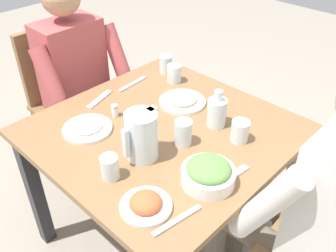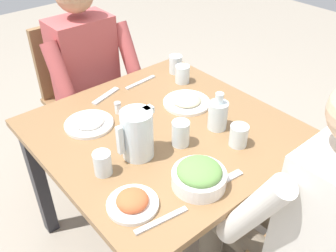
% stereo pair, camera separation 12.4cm
% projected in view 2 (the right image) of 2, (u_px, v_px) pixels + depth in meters
% --- Properties ---
extents(ground_plane, '(8.00, 8.00, 0.00)m').
position_uv_depth(ground_plane, '(164.00, 235.00, 1.95)').
color(ground_plane, gray).
extents(dining_table, '(0.97, 0.97, 0.71)m').
position_uv_depth(dining_table, '(163.00, 147.00, 1.60)').
color(dining_table, olive).
rests_on(dining_table, ground_plane).
extents(chair_near, '(0.40, 0.40, 0.90)m').
position_uv_depth(chair_near, '(80.00, 90.00, 2.17)').
color(chair_near, olive).
rests_on(chair_near, ground_plane).
extents(diner_near, '(0.48, 0.53, 1.19)m').
position_uv_depth(diner_near, '(95.00, 81.00, 1.95)').
color(diner_near, '#B24C4C').
rests_on(diner_near, ground_plane).
extents(diner_far, '(0.48, 0.53, 1.19)m').
position_uv_depth(diner_far, '(297.00, 209.00, 1.23)').
color(diner_far, silver).
rests_on(diner_far, ground_plane).
extents(water_pitcher, '(0.16, 0.12, 0.19)m').
position_uv_depth(water_pitcher, '(137.00, 134.00, 1.34)').
color(water_pitcher, silver).
rests_on(water_pitcher, dining_table).
extents(salad_bowl, '(0.19, 0.19, 0.09)m').
position_uv_depth(salad_bowl, '(199.00, 176.00, 1.24)').
color(salad_bowl, white).
rests_on(salad_bowl, dining_table).
extents(plate_rice_curry, '(0.17, 0.17, 0.05)m').
position_uv_depth(plate_rice_curry, '(132.00, 202.00, 1.18)').
color(plate_rice_curry, white).
rests_on(plate_rice_curry, dining_table).
extents(plate_beans, '(0.21, 0.21, 0.04)m').
position_uv_depth(plate_beans, '(187.00, 101.00, 1.68)').
color(plate_beans, white).
rests_on(plate_beans, dining_table).
extents(plate_yoghurt, '(0.20, 0.20, 0.04)m').
position_uv_depth(plate_yoghurt, '(89.00, 122.00, 1.54)').
color(plate_yoghurt, white).
rests_on(plate_yoghurt, dining_table).
extents(water_glass_near_right, '(0.07, 0.07, 0.09)m').
position_uv_depth(water_glass_near_right, '(176.00, 64.00, 1.91)').
color(water_glass_near_right, silver).
rests_on(water_glass_near_right, dining_table).
extents(water_glass_far_left, '(0.07, 0.07, 0.10)m').
position_uv_depth(water_glass_far_left, '(181.00, 133.00, 1.42)').
color(water_glass_far_left, silver).
rests_on(water_glass_far_left, dining_table).
extents(water_glass_by_pitcher, '(0.07, 0.07, 0.09)m').
position_uv_depth(water_glass_by_pitcher, '(239.00, 135.00, 1.42)').
color(water_glass_by_pitcher, silver).
rests_on(water_glass_by_pitcher, dining_table).
extents(water_glass_far_right, '(0.07, 0.07, 0.09)m').
position_uv_depth(water_glass_far_right, '(182.00, 74.00, 1.83)').
color(water_glass_far_right, silver).
rests_on(water_glass_far_right, dining_table).
extents(water_glass_center, '(0.06, 0.06, 0.09)m').
position_uv_depth(water_glass_center, '(103.00, 163.00, 1.29)').
color(water_glass_center, silver).
rests_on(water_glass_center, dining_table).
extents(oil_carafe, '(0.08, 0.08, 0.16)m').
position_uv_depth(oil_carafe, '(218.00, 116.00, 1.50)').
color(oil_carafe, silver).
rests_on(oil_carafe, dining_table).
extents(salt_shaker, '(0.03, 0.03, 0.05)m').
position_uv_depth(salt_shaker, '(118.00, 108.00, 1.61)').
color(salt_shaker, white).
rests_on(salt_shaker, dining_table).
extents(fork_near, '(0.17, 0.08, 0.01)m').
position_uv_depth(fork_near, '(106.00, 96.00, 1.74)').
color(fork_near, silver).
rests_on(fork_near, dining_table).
extents(knife_near, '(0.19, 0.03, 0.01)m').
position_uv_depth(knife_near, '(141.00, 82.00, 1.84)').
color(knife_near, silver).
rests_on(knife_near, dining_table).
extents(fork_far, '(0.17, 0.04, 0.01)m').
position_uv_depth(fork_far, '(223.00, 181.00, 1.27)').
color(fork_far, silver).
rests_on(fork_far, dining_table).
extents(knife_far, '(0.19, 0.05, 0.01)m').
position_uv_depth(knife_far, '(161.00, 220.00, 1.13)').
color(knife_far, silver).
rests_on(knife_far, dining_table).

